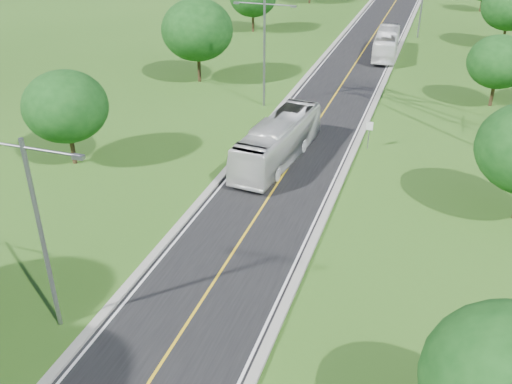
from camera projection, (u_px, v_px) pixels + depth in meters
ground at (352, 69)px, 66.56m from camera, size 260.00×260.00×0.00m
road at (361, 56)px, 71.54m from camera, size 8.00×150.00×0.06m
curb_left at (327, 52)px, 72.68m from camera, size 0.50×150.00×0.22m
curb_right at (395, 58)px, 70.31m from camera, size 0.50×150.00×0.22m
speed_limit_sign at (369, 130)px, 46.04m from camera, size 0.55×0.09×2.40m
streetlight_near_left at (39, 222)px, 25.47m from camera, size 5.90×0.25×10.00m
streetlight_mid_left at (264, 45)px, 52.91m from camera, size 5.90×0.25×10.00m
tree_lb at (66, 106)px, 42.19m from camera, size 6.30×6.30×7.33m
tree_lc at (197, 30)px, 59.76m from camera, size 7.56×7.56×8.79m
tree_rc at (499, 62)px, 53.64m from camera, size 5.88×5.88×6.84m
tree_rd at (510, 6)px, 72.59m from camera, size 7.14×7.14×8.30m
bus_outbound at (386, 44)px, 70.48m from camera, size 3.25×11.25×3.10m
bus_inbound at (278, 141)px, 43.83m from camera, size 4.06×12.32×3.37m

